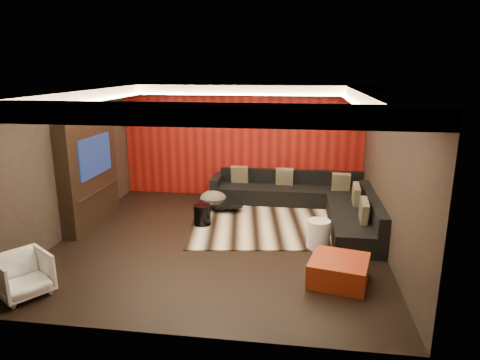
# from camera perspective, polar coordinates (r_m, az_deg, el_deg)

# --- Properties ---
(floor) EXTENTS (6.00, 6.00, 0.02)m
(floor) POSITION_cam_1_polar(r_m,az_deg,el_deg) (8.25, -2.68, -8.13)
(floor) COLOR black
(floor) RESTS_ON ground
(ceiling) EXTENTS (6.00, 6.00, 0.02)m
(ceiling) POSITION_cam_1_polar(r_m,az_deg,el_deg) (7.60, -2.94, 11.84)
(ceiling) COLOR silver
(ceiling) RESTS_ON ground
(wall_back) EXTENTS (6.00, 0.02, 2.80)m
(wall_back) POSITION_cam_1_polar(r_m,az_deg,el_deg) (10.72, 0.22, 5.15)
(wall_back) COLOR black
(wall_back) RESTS_ON ground
(wall_left) EXTENTS (0.02, 6.00, 2.80)m
(wall_left) POSITION_cam_1_polar(r_m,az_deg,el_deg) (8.87, -22.29, 1.97)
(wall_left) COLOR black
(wall_left) RESTS_ON ground
(wall_right) EXTENTS (0.02, 6.00, 2.80)m
(wall_right) POSITION_cam_1_polar(r_m,az_deg,el_deg) (7.83, 19.39, 0.64)
(wall_right) COLOR black
(wall_right) RESTS_ON ground
(red_feature_wall) EXTENTS (5.98, 0.05, 2.78)m
(red_feature_wall) POSITION_cam_1_polar(r_m,az_deg,el_deg) (10.68, 0.19, 5.11)
(red_feature_wall) COLOR #6B0C0A
(red_feature_wall) RESTS_ON ground
(soffit_back) EXTENTS (6.00, 0.60, 0.22)m
(soffit_back) POSITION_cam_1_polar(r_m,az_deg,el_deg) (10.27, -0.01, 11.97)
(soffit_back) COLOR silver
(soffit_back) RESTS_ON ground
(soffit_front) EXTENTS (6.00, 0.60, 0.22)m
(soffit_front) POSITION_cam_1_polar(r_m,az_deg,el_deg) (4.99, -8.86, 8.71)
(soffit_front) COLOR silver
(soffit_front) RESTS_ON ground
(soffit_left) EXTENTS (0.60, 4.80, 0.22)m
(soffit_left) POSITION_cam_1_polar(r_m,az_deg,el_deg) (8.54, -21.32, 10.39)
(soffit_left) COLOR silver
(soffit_left) RESTS_ON ground
(soffit_right) EXTENTS (0.60, 4.80, 0.22)m
(soffit_right) POSITION_cam_1_polar(r_m,az_deg,el_deg) (7.58, 17.90, 10.23)
(soffit_right) COLOR silver
(soffit_right) RESTS_ON ground
(cove_back) EXTENTS (4.80, 0.08, 0.04)m
(cove_back) POSITION_cam_1_polar(r_m,az_deg,el_deg) (9.94, -0.29, 11.36)
(cove_back) COLOR #FFD899
(cove_back) RESTS_ON ground
(cove_front) EXTENTS (4.80, 0.08, 0.04)m
(cove_front) POSITION_cam_1_polar(r_m,az_deg,el_deg) (5.33, -7.76, 8.16)
(cove_front) COLOR #FFD899
(cove_front) RESTS_ON ground
(cove_left) EXTENTS (0.08, 4.80, 0.04)m
(cove_left) POSITION_cam_1_polar(r_m,az_deg,el_deg) (8.39, -19.20, 9.89)
(cove_left) COLOR #FFD899
(cove_left) RESTS_ON ground
(cove_right) EXTENTS (0.08, 4.80, 0.04)m
(cove_right) POSITION_cam_1_polar(r_m,az_deg,el_deg) (7.53, 15.27, 9.71)
(cove_right) COLOR #FFD899
(cove_right) RESTS_ON ground
(tv_surround) EXTENTS (0.30, 2.00, 2.20)m
(tv_surround) POSITION_cam_1_polar(r_m,az_deg,el_deg) (9.37, -19.45, 0.99)
(tv_surround) COLOR black
(tv_surround) RESTS_ON ground
(tv_screen) EXTENTS (0.04, 1.30, 0.80)m
(tv_screen) POSITION_cam_1_polar(r_m,az_deg,el_deg) (9.22, -18.76, 3.07)
(tv_screen) COLOR black
(tv_screen) RESTS_ON ground
(tv_shelf) EXTENTS (0.04, 1.60, 0.04)m
(tv_shelf) POSITION_cam_1_polar(r_m,az_deg,el_deg) (9.39, -18.38, -1.41)
(tv_shelf) COLOR black
(tv_shelf) RESTS_ON ground
(rug) EXTENTS (4.37, 3.52, 0.02)m
(rug) POSITION_cam_1_polar(r_m,az_deg,el_deg) (9.23, 6.09, -5.50)
(rug) COLOR beige
(rug) RESTS_ON floor
(coffee_table) EXTENTS (1.37, 1.37, 0.18)m
(coffee_table) POSITION_cam_1_polar(r_m,az_deg,el_deg) (9.88, -2.48, -3.42)
(coffee_table) COLOR black
(coffee_table) RESTS_ON rug
(drum_stool) EXTENTS (0.42, 0.42, 0.42)m
(drum_stool) POSITION_cam_1_polar(r_m,az_deg,el_deg) (8.94, -5.06, -4.65)
(drum_stool) COLOR black
(drum_stool) RESTS_ON rug
(striped_pouf) EXTENTS (0.77, 0.77, 0.34)m
(striped_pouf) POSITION_cam_1_polar(r_m,az_deg,el_deg) (10.19, -3.58, -2.39)
(striped_pouf) COLOR #BFAE94
(striped_pouf) RESTS_ON rug
(white_side_table) EXTENTS (0.51, 0.51, 0.53)m
(white_side_table) POSITION_cam_1_polar(r_m,az_deg,el_deg) (7.96, 10.39, -7.12)
(white_side_table) COLOR white
(white_side_table) RESTS_ON floor
(orange_ottoman) EXTENTS (1.02, 1.02, 0.38)m
(orange_ottoman) POSITION_cam_1_polar(r_m,az_deg,el_deg) (6.86, 13.03, -11.67)
(orange_ottoman) COLOR maroon
(orange_ottoman) RESTS_ON floor
(armchair) EXTENTS (0.95, 0.95, 0.63)m
(armchair) POSITION_cam_1_polar(r_m,az_deg,el_deg) (7.01, -26.94, -11.23)
(armchair) COLOR white
(armchair) RESTS_ON floor
(sectional_sofa) EXTENTS (3.65, 3.50, 0.75)m
(sectional_sofa) POSITION_cam_1_polar(r_m,az_deg,el_deg) (9.78, 9.42, -2.88)
(sectional_sofa) COLOR black
(sectional_sofa) RESTS_ON floor
(throw_pillows) EXTENTS (2.95, 2.78, 0.50)m
(throw_pillows) POSITION_cam_1_polar(r_m,az_deg,el_deg) (9.70, 9.68, -0.84)
(throw_pillows) COLOR tan
(throw_pillows) RESTS_ON sectional_sofa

